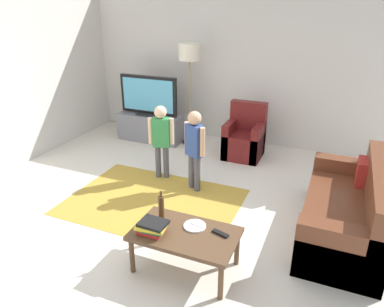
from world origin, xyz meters
name	(u,v)px	position (x,y,z in m)	size (l,w,h in m)	color
ground	(173,221)	(0.00, 0.00, 0.00)	(7.80, 7.80, 0.00)	beige
wall_back	(245,67)	(0.00, 3.00, 1.35)	(6.00, 0.12, 2.70)	silver
area_rug	(153,201)	(-0.44, 0.31, 0.00)	(2.20, 1.60, 0.01)	#B28C33
tv_stand	(151,127)	(-1.56, 2.30, 0.24)	(1.20, 0.44, 0.50)	slate
tv	(149,96)	(-1.56, 2.28, 0.85)	(1.10, 0.28, 0.71)	black
couch	(350,214)	(1.93, 0.51, 0.29)	(0.80, 1.80, 0.86)	brown
armchair	(245,139)	(0.25, 2.26, 0.30)	(0.60, 0.60, 0.90)	maroon
floor_lamp	(189,57)	(-0.83, 2.45, 1.54)	(0.36, 0.36, 1.78)	#262626
child_near_tv	(161,136)	(-0.65, 1.00, 0.66)	(0.35, 0.20, 1.10)	#4C4C59
child_center	(194,144)	(-0.07, 0.85, 0.68)	(0.35, 0.23, 1.13)	#4C4C59
coffee_table	(185,236)	(0.47, -0.68, 0.37)	(1.00, 0.60, 0.42)	#513823
book_stack	(152,227)	(0.19, -0.80, 0.48)	(0.30, 0.23, 0.12)	red
bottle	(161,208)	(0.17, -0.58, 0.56)	(0.06, 0.06, 0.33)	#4C3319
tv_remote	(220,233)	(0.79, -0.58, 0.43)	(0.17, 0.05, 0.02)	black
plate	(195,226)	(0.52, -0.56, 0.43)	(0.22, 0.22, 0.02)	white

